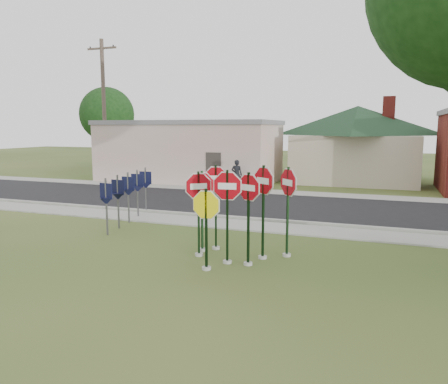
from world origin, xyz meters
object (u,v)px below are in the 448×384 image
(stop_sign_left, at_px, (199,202))
(utility_pole_near, at_px, (104,109))
(stop_sign_yellow, at_px, (206,219))
(stop_sign_center, at_px, (227,203))
(pedestrian, at_px, (237,175))

(stop_sign_left, bearing_deg, utility_pole_near, 133.11)
(utility_pole_near, bearing_deg, stop_sign_yellow, -47.56)
(stop_sign_center, xyz_separation_m, pedestrian, (-4.29, 13.48, -0.75))
(stop_sign_yellow, relative_size, pedestrian, 1.27)
(pedestrian, bearing_deg, stop_sign_yellow, 99.21)
(utility_pole_near, relative_size, pedestrian, 5.35)
(stop_sign_left, height_order, pedestrian, stop_sign_left)
(stop_sign_left, height_order, utility_pole_near, utility_pole_near)
(stop_sign_center, relative_size, pedestrian, 1.52)
(stop_sign_center, xyz_separation_m, stop_sign_left, (-1.01, 0.37, -0.09))
(stop_sign_yellow, bearing_deg, stop_sign_center, 65.63)
(stop_sign_yellow, distance_m, pedestrian, 14.74)
(stop_sign_center, bearing_deg, utility_pole_near, 134.51)
(stop_sign_center, distance_m, stop_sign_yellow, 0.85)
(stop_sign_center, height_order, utility_pole_near, utility_pole_near)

